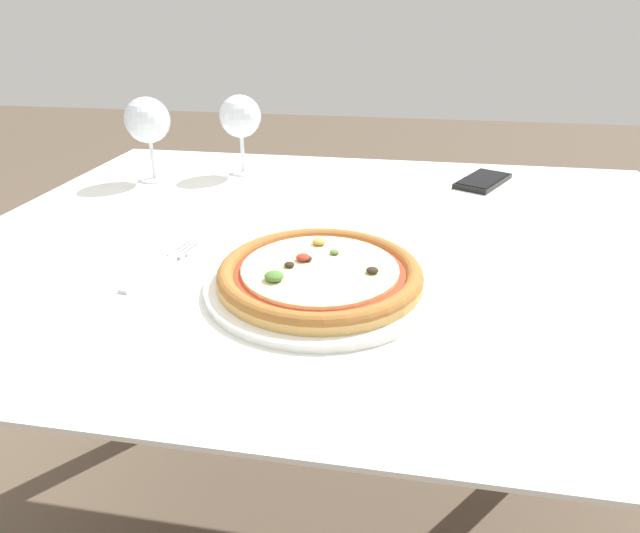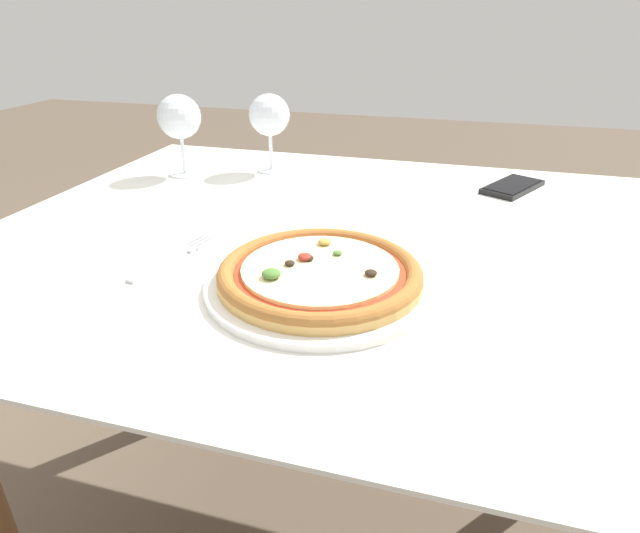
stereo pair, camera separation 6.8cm
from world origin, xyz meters
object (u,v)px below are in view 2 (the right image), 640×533
at_px(wine_glass_far_right, 179,118).
at_px(pizza_plate, 320,276).
at_px(fork, 175,256).
at_px(dining_table, 353,289).
at_px(cell_phone, 513,187).
at_px(wine_glass_far_left, 269,116).

bearing_deg(wine_glass_far_right, pizza_plate, -44.48).
bearing_deg(fork, wine_glass_far_right, 116.80).
relative_size(pizza_plate, wine_glass_far_right, 1.77).
relative_size(dining_table, cell_phone, 7.44).
height_order(fork, cell_phone, cell_phone).
relative_size(dining_table, fork, 7.03).
bearing_deg(dining_table, cell_phone, 51.95).
xyz_separation_m(wine_glass_far_right, cell_phone, (0.67, 0.09, -0.11)).
xyz_separation_m(dining_table, fork, (-0.23, -0.15, 0.10)).
height_order(dining_table, wine_glass_far_left, wine_glass_far_left).
height_order(wine_glass_far_left, cell_phone, wine_glass_far_left).
distance_m(pizza_plate, wine_glass_far_left, 0.56).
bearing_deg(pizza_plate, wine_glass_far_left, 117.14).
xyz_separation_m(dining_table, pizza_plate, (-0.01, -0.18, 0.11)).
bearing_deg(wine_glass_far_right, dining_table, -28.69).
height_order(fork, wine_glass_far_right, wine_glass_far_right).
bearing_deg(wine_glass_far_left, fork, -86.88).
distance_m(fork, wine_glass_far_left, 0.48).
bearing_deg(wine_glass_far_right, wine_glass_far_left, 24.88).
relative_size(pizza_plate, wine_glass_far_left, 1.80).
xyz_separation_m(dining_table, cell_phone, (0.25, 0.32, 0.10)).
relative_size(fork, cell_phone, 1.06).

